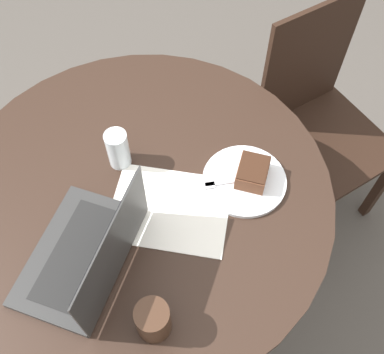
{
  "coord_description": "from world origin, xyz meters",
  "views": [
    {
      "loc": [
        0.41,
        -0.49,
        1.8
      ],
      "look_at": [
        0.12,
        0.07,
        0.81
      ],
      "focal_mm": 42.0,
      "sensor_mm": 36.0,
      "label": 1
    }
  ],
  "objects_px": {
    "chair": "(317,124)",
    "coffee_glass": "(153,320)",
    "laptop": "(88,254)",
    "plate": "(244,180)"
  },
  "relations": [
    {
      "from": "chair",
      "to": "laptop",
      "type": "height_order",
      "value": "laptop"
    },
    {
      "from": "plate",
      "to": "laptop",
      "type": "distance_m",
      "value": 0.45
    },
    {
      "from": "coffee_glass",
      "to": "chair",
      "type": "bearing_deg",
      "value": 83.38
    },
    {
      "from": "chair",
      "to": "coffee_glass",
      "type": "bearing_deg",
      "value": 24.32
    },
    {
      "from": "chair",
      "to": "laptop",
      "type": "distance_m",
      "value": 1.04
    },
    {
      "from": "coffee_glass",
      "to": "laptop",
      "type": "relative_size",
      "value": 0.27
    },
    {
      "from": "chair",
      "to": "plate",
      "type": "bearing_deg",
      "value": 21.47
    },
    {
      "from": "chair",
      "to": "coffee_glass",
      "type": "height_order",
      "value": "chair"
    },
    {
      "from": "coffee_glass",
      "to": "laptop",
      "type": "height_order",
      "value": "laptop"
    },
    {
      "from": "plate",
      "to": "laptop",
      "type": "height_order",
      "value": "laptop"
    }
  ]
}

